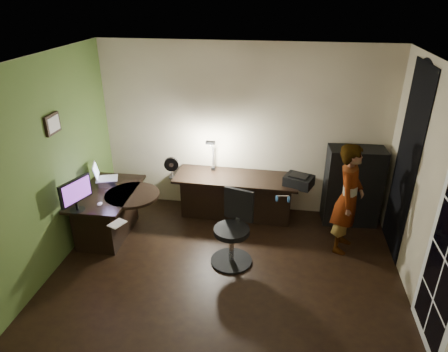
# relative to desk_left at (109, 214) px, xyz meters

# --- Properties ---
(floor) EXTENTS (4.50, 4.00, 0.01)m
(floor) POSITION_rel_desk_left_xyz_m (1.83, -0.83, -0.37)
(floor) COLOR black
(floor) RESTS_ON ground
(ceiling) EXTENTS (4.50, 4.00, 0.01)m
(ceiling) POSITION_rel_desk_left_xyz_m (1.83, -0.83, 2.34)
(ceiling) COLOR silver
(ceiling) RESTS_ON floor
(wall_back) EXTENTS (4.50, 0.01, 2.70)m
(wall_back) POSITION_rel_desk_left_xyz_m (1.83, 1.17, 0.99)
(wall_back) COLOR #C1B392
(wall_back) RESTS_ON floor
(wall_front) EXTENTS (4.50, 0.01, 2.70)m
(wall_front) POSITION_rel_desk_left_xyz_m (1.83, -2.84, 0.99)
(wall_front) COLOR #C1B392
(wall_front) RESTS_ON floor
(wall_left) EXTENTS (0.01, 4.00, 2.70)m
(wall_left) POSITION_rel_desk_left_xyz_m (-0.42, -0.83, 0.99)
(wall_left) COLOR #C1B392
(wall_left) RESTS_ON floor
(wall_right) EXTENTS (0.01, 4.00, 2.70)m
(wall_right) POSITION_rel_desk_left_xyz_m (4.08, -0.83, 0.99)
(wall_right) COLOR #C1B392
(wall_right) RESTS_ON floor
(green_wall_overlay) EXTENTS (0.00, 4.00, 2.70)m
(green_wall_overlay) POSITION_rel_desk_left_xyz_m (-0.41, -0.83, 0.99)
(green_wall_overlay) COLOR #4A652A
(green_wall_overlay) RESTS_ON floor
(arched_doorway) EXTENTS (0.01, 0.90, 2.60)m
(arched_doorway) POSITION_rel_desk_left_xyz_m (4.07, 0.32, 0.94)
(arched_doorway) COLOR black
(arched_doorway) RESTS_ON floor
(french_door) EXTENTS (0.02, 0.92, 2.10)m
(french_door) POSITION_rel_desk_left_xyz_m (4.07, -1.38, 0.69)
(french_door) COLOR white
(french_door) RESTS_ON floor
(framed_picture) EXTENTS (0.04, 0.30, 0.25)m
(framed_picture) POSITION_rel_desk_left_xyz_m (-0.39, -0.38, 1.49)
(framed_picture) COLOR black
(framed_picture) RESTS_ON wall_left
(desk_left) EXTENTS (0.80, 1.27, 0.73)m
(desk_left) POSITION_rel_desk_left_xyz_m (0.00, 0.00, 0.00)
(desk_left) COLOR black
(desk_left) RESTS_ON floor
(desk_right) EXTENTS (1.93, 0.71, 0.72)m
(desk_right) POSITION_rel_desk_left_xyz_m (1.78, 0.80, -0.00)
(desk_right) COLOR black
(desk_right) RESTS_ON floor
(cabinet) EXTENTS (0.85, 0.47, 1.24)m
(cabinet) POSITION_rel_desk_left_xyz_m (3.57, 0.95, 0.26)
(cabinet) COLOR black
(cabinet) RESTS_ON floor
(laptop_stand) EXTENTS (0.30, 0.28, 0.10)m
(laptop_stand) POSITION_rel_desk_left_xyz_m (-0.08, 0.23, 0.40)
(laptop_stand) COLOR silver
(laptop_stand) RESTS_ON desk_left
(laptop) EXTENTS (0.42, 0.41, 0.23)m
(laptop) POSITION_rel_desk_left_xyz_m (-0.08, 0.23, 0.57)
(laptop) COLOR silver
(laptop) RESTS_ON laptop_stand
(monitor) EXTENTS (0.26, 0.51, 0.33)m
(monitor) POSITION_rel_desk_left_xyz_m (-0.16, -0.54, 0.52)
(monitor) COLOR black
(monitor) RESTS_ON desk_left
(mouse) EXTENTS (0.07, 0.10, 0.04)m
(mouse) POSITION_rel_desk_left_xyz_m (0.06, -0.36, 0.37)
(mouse) COLOR silver
(mouse) RESTS_ON desk_left
(phone) EXTENTS (0.08, 0.15, 0.01)m
(phone) POSITION_rel_desk_left_xyz_m (-0.12, 0.03, 0.35)
(phone) COLOR black
(phone) RESTS_ON desk_left
(pen) EXTENTS (0.04, 0.15, 0.01)m
(pen) POSITION_rel_desk_left_xyz_m (0.51, -0.20, 0.36)
(pen) COLOR black
(pen) RESTS_ON desk_left
(speaker) EXTENTS (0.09, 0.09, 0.19)m
(speaker) POSITION_rel_desk_left_xyz_m (-0.36, -0.30, 0.45)
(speaker) COLOR black
(speaker) RESTS_ON desk_left
(notepad) EXTENTS (0.22, 0.26, 0.01)m
(notepad) POSITION_rel_desk_left_xyz_m (0.48, -0.77, 0.36)
(notepad) COLOR silver
(notepad) RESTS_ON desk_left
(desk_fan) EXTENTS (0.24, 0.16, 0.34)m
(desk_fan) POSITION_rel_desk_left_xyz_m (0.80, 0.65, 0.51)
(desk_fan) COLOR black
(desk_fan) RESTS_ON desk_right
(headphones) EXTENTS (0.21, 0.11, 0.10)m
(headphones) POSITION_rel_desk_left_xyz_m (2.51, 0.15, 0.39)
(headphones) COLOR #29588F
(headphones) RESTS_ON desk_right
(printer) EXTENTS (0.49, 0.44, 0.18)m
(printer) POSITION_rel_desk_left_xyz_m (2.73, 0.66, 0.43)
(printer) COLOR black
(printer) RESTS_ON desk_right
(desk_lamp) EXTENTS (0.23, 0.31, 0.61)m
(desk_lamp) POSITION_rel_desk_left_xyz_m (1.38, 1.00, 0.65)
(desk_lamp) COLOR black
(desk_lamp) RESTS_ON desk_right
(office_chair) EXTENTS (0.70, 0.70, 1.01)m
(office_chair) POSITION_rel_desk_left_xyz_m (1.87, -0.38, 0.14)
(office_chair) COLOR black
(office_chair) RESTS_ON floor
(person) EXTENTS (0.53, 0.65, 1.58)m
(person) POSITION_rel_desk_left_xyz_m (3.39, 0.20, 0.43)
(person) COLOR #D8A88C
(person) RESTS_ON floor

